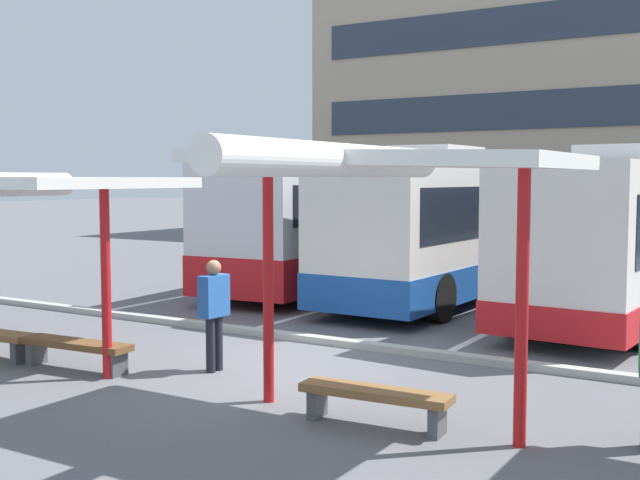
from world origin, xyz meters
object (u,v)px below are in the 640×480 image
object	(u,v)px
coach_bus_0	(338,223)
bench_3	(375,398)
coach_bus_2	(639,235)
waiting_shelter_1	(11,187)
waiting_shelter_2	(374,167)
waiting_passenger_1	(214,307)
coach_bus_1	(458,228)
bench_2	(76,348)

from	to	relation	value
coach_bus_0	bench_3	xyz separation A→B (m)	(6.69, -10.66, -1.34)
coach_bus_2	waiting_shelter_1	distance (m)	12.89
waiting_shelter_2	waiting_shelter_1	bearing A→B (deg)	-177.55
coach_bus_2	waiting_shelter_2	bearing A→B (deg)	-96.26
coach_bus_0	bench_3	bearing A→B (deg)	-57.89
bench_3	waiting_passenger_1	bearing A→B (deg)	161.48
waiting_passenger_1	bench_3	bearing A→B (deg)	-18.52
coach_bus_0	coach_bus_2	xyz separation A→B (m)	(7.83, -0.33, -0.01)
waiting_shelter_1	bench_3	xyz separation A→B (m)	(6.03, 0.31, -2.43)
coach_bus_1	coach_bus_2	distance (m)	4.18
coach_bus_2	waiting_shelter_2	xyz separation A→B (m)	(-1.14, -10.39, 1.36)
coach_bus_1	bench_3	distance (m)	10.79
coach_bus_2	bench_2	bearing A→B (deg)	-121.38
coach_bus_0	waiting_shelter_1	world-z (taller)	coach_bus_0
waiting_shelter_1	coach_bus_1	bearing A→B (deg)	74.23
coach_bus_0	waiting_passenger_1	world-z (taller)	coach_bus_0
coach_bus_1	bench_2	world-z (taller)	coach_bus_1
bench_3	waiting_passenger_1	world-z (taller)	waiting_passenger_1
coach_bus_0	waiting_passenger_1	size ratio (longest dim) A/B	6.38
coach_bus_1	waiting_passenger_1	distance (m)	9.19
coach_bus_1	bench_3	world-z (taller)	coach_bus_1
coach_bus_0	bench_2	bearing A→B (deg)	-81.60
coach_bus_1	bench_3	bearing A→B (deg)	-73.51
coach_bus_2	waiting_shelter_1	bearing A→B (deg)	-123.93
coach_bus_1	waiting_shelter_1	size ratio (longest dim) A/B	2.04
coach_bus_0	coach_bus_2	world-z (taller)	coach_bus_0
coach_bus_0	bench_2	size ratio (longest dim) A/B	5.49
bench_3	waiting_shelter_2	bearing A→B (deg)	-90.00
waiting_shelter_1	waiting_passenger_1	world-z (taller)	waiting_shelter_1
bench_2	waiting_passenger_1	bearing A→B (deg)	29.50
coach_bus_0	bench_3	size ratio (longest dim) A/B	5.80
coach_bus_0	bench_3	distance (m)	12.66
waiting_shelter_1	waiting_shelter_2	world-z (taller)	waiting_shelter_2
bench_2	bench_3	world-z (taller)	same
waiting_shelter_2	bench_3	size ratio (longest dim) A/B	2.40
coach_bus_1	waiting_shelter_2	distance (m)	10.84
coach_bus_0	waiting_shelter_2	size ratio (longest dim) A/B	2.41
bench_2	bench_3	bearing A→B (deg)	-0.69
waiting_shelter_1	bench_2	distance (m)	2.62
bench_3	waiting_passenger_1	xyz separation A→B (m)	(-3.29, 1.10, 0.63)
bench_2	waiting_passenger_1	size ratio (longest dim) A/B	1.16
coach_bus_0	coach_bus_1	size ratio (longest dim) A/B	1.02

